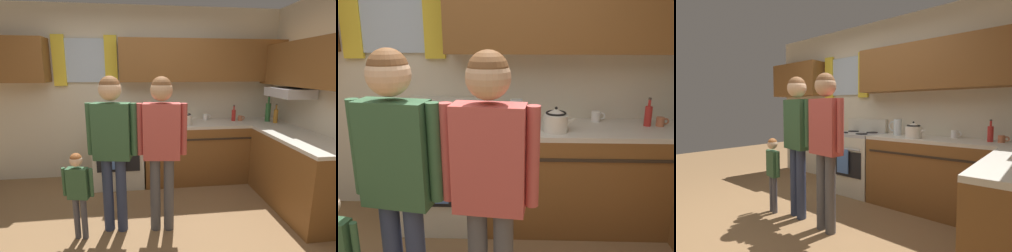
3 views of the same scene
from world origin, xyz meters
The scene contains 14 objects.
ground_plane centered at (0.00, 0.00, 0.00)m, with size 12.00×12.00×0.00m, color olive.
back_wall_unit centered at (0.06, 1.82, 1.49)m, with size 4.60×0.42×2.60m.
kitchen_counter_run centered at (1.52, 1.16, 0.45)m, with size 2.15×1.97×0.90m.
stove_oven centered at (-0.22, 1.54, 0.47)m, with size 0.71×0.67×1.10m.
bottle_wine_green centered at (2.05, 1.50, 1.05)m, with size 0.08×0.08×0.39m.
bottle_oil_amber centered at (2.11, 1.37, 1.01)m, with size 0.06×0.06×0.29m.
bottle_sauce_red centered at (1.54, 1.60, 0.99)m, with size 0.06×0.06×0.25m.
mug_ceramic_white centered at (1.14, 1.73, 0.95)m, with size 0.13×0.08×0.09m.
cup_terracotta centered at (1.66, 1.60, 0.94)m, with size 0.11×0.07×0.08m.
stovetop_kettle centered at (0.74, 1.41, 1.00)m, with size 0.27×0.20×0.21m.
water_pitcher centered at (0.41, 1.61, 1.01)m, with size 0.19×0.11×0.22m.
adult_holding_child centered at (-0.20, 0.35, 1.02)m, with size 0.50×0.22×1.63m.
adult_in_plaid centered at (0.29, 0.31, 1.02)m, with size 0.50×0.22×1.62m.
small_child centered at (-0.54, 0.25, 0.57)m, with size 0.31×0.12×0.91m.
Camera 1 is at (0.05, -2.13, 1.68)m, focal length 27.19 mm.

